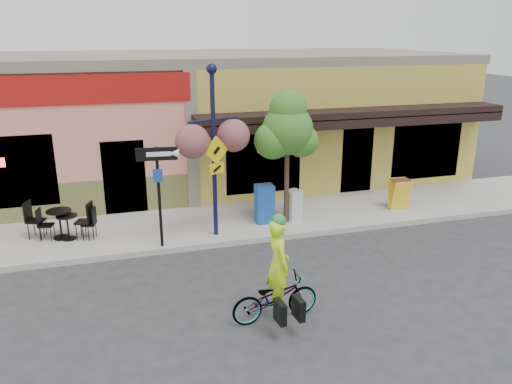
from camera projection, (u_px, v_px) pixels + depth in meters
ground at (257, 252)px, 12.42m from camera, size 90.00×90.00×0.00m
sidewalk at (238, 221)px, 14.23m from camera, size 24.00×3.00×0.15m
curb at (251, 240)px, 12.90m from camera, size 24.00×0.12×0.15m
building at (201, 116)px, 18.59m from camera, size 18.20×8.20×4.50m
bicycle at (275, 298)px, 9.39m from camera, size 1.74×0.72×0.90m
cyclist_rider at (278, 277)px, 9.27m from camera, size 0.47×0.67×1.76m
lamp_post at (214, 153)px, 12.45m from camera, size 1.50×1.03×4.38m
one_way_sign at (159, 198)px, 12.00m from camera, size 0.98×0.30×2.52m
cafe_set_left at (67, 224)px, 12.67m from camera, size 1.53×0.99×0.84m
cafe_set_right at (60, 220)px, 12.71m from camera, size 1.83×1.31×0.99m
newspaper_box_blue at (264, 204)px, 13.80m from camera, size 0.49×0.43×1.08m
newspaper_box_grey at (293, 205)px, 14.02m from camera, size 0.50×0.48×0.86m
street_tree at (287, 158)px, 13.40m from camera, size 1.75×1.75×3.70m
sandwich_board at (402, 196)px, 14.71m from camera, size 0.59×0.45×0.92m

